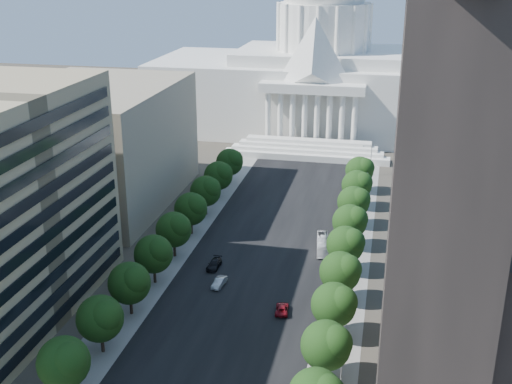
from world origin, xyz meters
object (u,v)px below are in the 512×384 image
Objects in this scene: car_red at (282,309)px; city_bus at (323,244)px; car_silver at (219,282)px; car_dark_b at (214,264)px.

car_red is 0.49× the size of city_bus.
car_dark_b is at bearing 120.04° from car_silver.
car_red is 0.91× the size of car_dark_b.
car_dark_b reaches higher than car_red.
city_bus is (17.80, 20.33, 0.62)m from car_silver.
car_silver reaches higher than car_dark_b.
car_dark_b is (-3.04, 7.32, -0.01)m from car_silver.
city_bus is at bearing 33.69° from car_dark_b.
car_dark_b is (-16.63, 14.38, 0.10)m from car_red.
car_silver is 15.31m from car_red.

